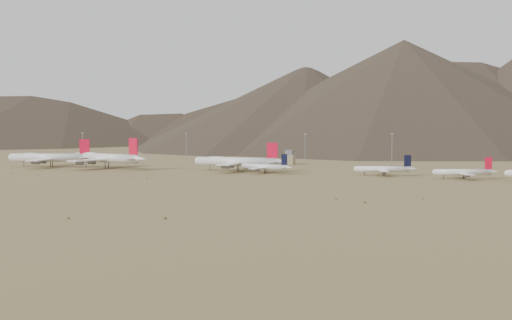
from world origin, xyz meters
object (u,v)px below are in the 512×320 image
(narrowbody_b, at_px, (385,169))
(widebody_centre, at_px, (106,158))
(widebody_west, at_px, (50,157))
(narrowbody_a, at_px, (266,167))
(widebody_east, at_px, (237,161))
(control_tower, at_px, (289,158))

(narrowbody_b, bearing_deg, widebody_centre, 167.02)
(widebody_west, height_order, narrowbody_a, widebody_west)
(narrowbody_b, bearing_deg, narrowbody_a, 170.39)
(widebody_east, relative_size, narrowbody_b, 1.72)
(widebody_centre, distance_m, control_tower, 147.80)
(widebody_west, height_order, widebody_east, widebody_west)
(widebody_centre, bearing_deg, narrowbody_b, 16.88)
(widebody_east, height_order, control_tower, widebody_east)
(widebody_centre, bearing_deg, widebody_east, 19.73)
(widebody_west, bearing_deg, control_tower, 14.63)
(widebody_west, bearing_deg, widebody_centre, -12.77)
(narrowbody_a, xyz_separation_m, narrowbody_b, (77.80, 5.66, -0.03))
(widebody_west, bearing_deg, narrowbody_b, -12.84)
(widebody_east, bearing_deg, widebody_centre, -178.90)
(narrowbody_a, bearing_deg, widebody_east, 173.89)
(narrowbody_b, bearing_deg, widebody_west, 167.03)
(control_tower, bearing_deg, narrowbody_a, -84.50)
(narrowbody_a, height_order, control_tower, narrowbody_a)
(widebody_centre, relative_size, narrowbody_a, 1.91)
(widebody_west, distance_m, narrowbody_a, 176.24)
(widebody_west, xyz_separation_m, widebody_centre, (49.54, 0.75, 0.52))
(widebody_west, distance_m, control_tower, 190.00)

